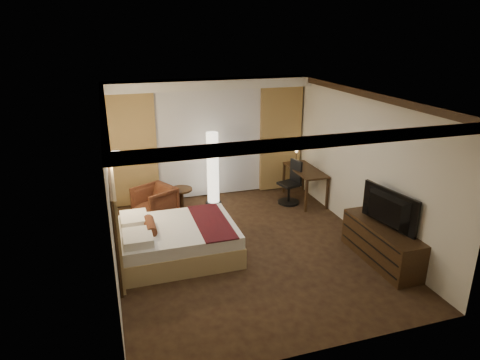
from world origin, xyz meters
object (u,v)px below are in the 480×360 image
object	(u,v)px
side_table	(181,200)
television	(384,208)
bed	(179,241)
office_chair	(289,182)
floor_lamp	(213,168)
armchair	(155,201)
desk	(305,185)
dresser	(381,244)

from	to	relation	value
side_table	television	size ratio (longest dim) A/B	0.46
bed	office_chair	xyz separation A→B (m)	(2.76, 1.60, 0.21)
side_table	office_chair	xyz separation A→B (m)	(2.37, -0.25, 0.23)
bed	floor_lamp	size ratio (longest dim) A/B	1.19
armchair	office_chair	bearing A→B (deg)	59.40
floor_lamp	desk	xyz separation A→B (m)	(2.01, -0.46, -0.45)
dresser	armchair	bearing A→B (deg)	139.44
armchair	dresser	bearing A→B (deg)	21.17
bed	television	xyz separation A→B (m)	(3.18, -1.19, 0.69)
bed	floor_lamp	bearing A→B (deg)	61.44
floor_lamp	dresser	bearing A→B (deg)	-57.98
desk	office_chair	world-z (taller)	office_chair
office_chair	floor_lamp	bearing A→B (deg)	147.53
armchair	dresser	size ratio (longest dim) A/B	0.45
armchair	floor_lamp	distance (m)	1.47
armchair	dresser	distance (m)	4.48
television	bed	bearing A→B (deg)	60.14
side_table	bed	bearing A→B (deg)	-101.68
bed	floor_lamp	distance (m)	2.46
armchair	bed	bearing A→B (deg)	-21.91
desk	dresser	world-z (taller)	desk
bed	television	distance (m)	3.47
side_table	desk	bearing A→B (deg)	-4.21
armchair	television	world-z (taller)	television
desk	bed	bearing A→B (deg)	-152.41
floor_lamp	dresser	xyz separation A→B (m)	(2.06, -3.30, -0.50)
office_chair	television	world-z (taller)	television
side_table	floor_lamp	bearing A→B (deg)	18.25
desk	dresser	size ratio (longest dim) A/B	0.79
floor_lamp	armchair	bearing A→B (deg)	-163.91
floor_lamp	television	distance (m)	3.88
bed	side_table	world-z (taller)	bed
bed	armchair	distance (m)	1.74
dresser	television	bearing A→B (deg)	180.00
side_table	floor_lamp	world-z (taller)	floor_lamp
side_table	office_chair	world-z (taller)	office_chair
armchair	television	distance (m)	4.50
bed	side_table	distance (m)	1.90
bed	desk	world-z (taller)	desk
bed	dresser	xyz separation A→B (m)	(3.21, -1.19, 0.04)
television	armchair	bearing A→B (deg)	39.85
armchair	office_chair	distance (m)	2.95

